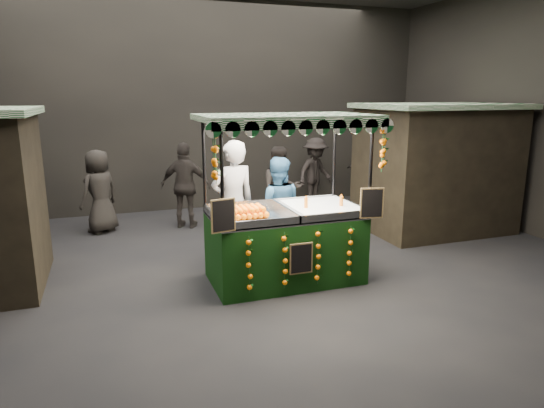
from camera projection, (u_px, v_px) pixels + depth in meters
name	position (u px, v px, depth m)	size (l,w,h in m)	color
ground	(253.00, 279.00, 7.34)	(12.00, 12.00, 0.00)	black
market_hall	(251.00, 50.00, 6.57)	(12.10, 10.10, 5.05)	black
neighbour_stall_right	(435.00, 167.00, 9.83)	(3.00, 2.20, 2.60)	black
juice_stall	(287.00, 232.00, 7.12)	(2.58, 1.52, 2.50)	black
vendor_grey	(233.00, 204.00, 7.77)	(0.84, 0.63, 2.08)	gray
vendor_blue	(277.00, 208.00, 8.11)	(1.03, 0.91, 1.77)	navy
shopper_1	(281.00, 190.00, 9.69)	(0.91, 0.74, 1.76)	black
shopper_2	(186.00, 186.00, 10.00)	(1.15, 0.85, 1.81)	#282320
shopper_3	(315.00, 173.00, 11.90)	(1.28, 1.03, 1.73)	black
shopper_4	(100.00, 191.00, 9.67)	(0.99, 0.94, 1.71)	black
shopper_5	(377.00, 172.00, 12.16)	(1.56, 1.32, 1.69)	#272320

